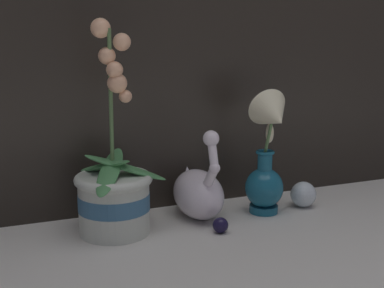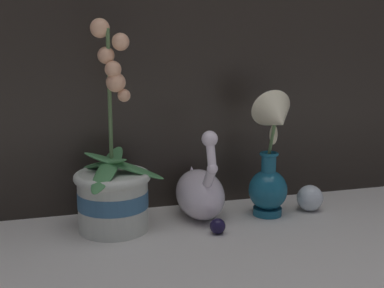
# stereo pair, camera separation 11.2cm
# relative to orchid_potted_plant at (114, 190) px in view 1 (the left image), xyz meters

# --- Properties ---
(ground_plane) EXTENTS (2.80, 2.80, 0.00)m
(ground_plane) POSITION_rel_orchid_potted_plant_xyz_m (0.21, -0.13, -0.09)
(ground_plane) COLOR beige
(orchid_potted_plant) EXTENTS (0.19, 0.19, 0.43)m
(orchid_potted_plant) POSITION_rel_orchid_potted_plant_xyz_m (0.00, 0.00, 0.00)
(orchid_potted_plant) COLOR beige
(orchid_potted_plant) RESTS_ON ground_plane
(swan_figurine) EXTENTS (0.10, 0.19, 0.21)m
(swan_figurine) POSITION_rel_orchid_potted_plant_xyz_m (0.19, 0.02, -0.03)
(swan_figurine) COLOR white
(swan_figurine) RESTS_ON ground_plane
(blue_vase) EXTENTS (0.09, 0.13, 0.29)m
(blue_vase) POSITION_rel_orchid_potted_plant_xyz_m (0.35, -0.02, 0.04)
(blue_vase) COLOR #195B75
(blue_vase) RESTS_ON ground_plane
(glass_sphere) EXTENTS (0.06, 0.06, 0.06)m
(glass_sphere) POSITION_rel_orchid_potted_plant_xyz_m (0.45, -0.00, -0.06)
(glass_sphere) COLOR silver
(glass_sphere) RESTS_ON ground_plane
(glass_bauble) EXTENTS (0.03, 0.03, 0.03)m
(glass_bauble) POSITION_rel_orchid_potted_plant_xyz_m (0.20, -0.08, -0.07)
(glass_bauble) COLOR #191433
(glass_bauble) RESTS_ON ground_plane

